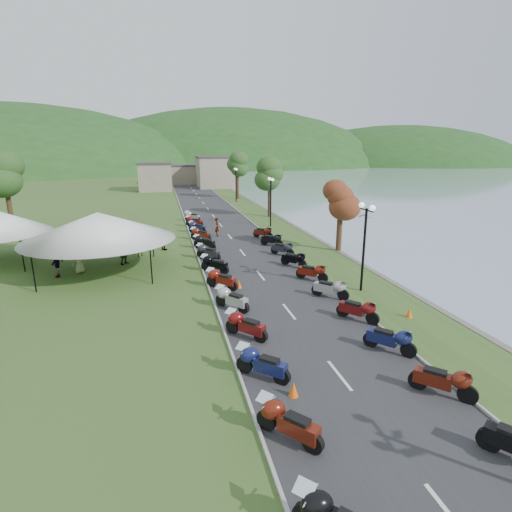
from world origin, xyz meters
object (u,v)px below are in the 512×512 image
pedestrian_a (141,256)px  pedestrian_c (57,277)px  pedestrian_b (99,245)px  vendor_tent_main (100,243)px

pedestrian_a → pedestrian_c: (-4.96, -4.14, 0.00)m
pedestrian_b → vendor_tent_main: bearing=92.8°
pedestrian_a → pedestrian_b: bearing=98.9°
pedestrian_a → pedestrian_b: (-3.61, 4.59, 0.00)m
pedestrian_a → pedestrian_c: size_ratio=0.82×
vendor_tent_main → pedestrian_c: (-2.71, -0.58, -2.00)m
pedestrian_a → pedestrian_b: pedestrian_b is taller
vendor_tent_main → pedestrian_c: size_ratio=3.37×
vendor_tent_main → pedestrian_a: vendor_tent_main is taller
vendor_tent_main → pedestrian_b: size_ratio=3.91×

